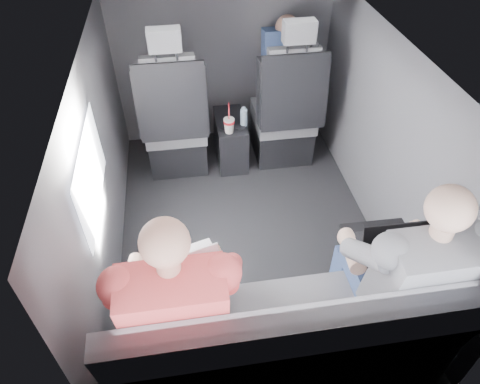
{
  "coord_description": "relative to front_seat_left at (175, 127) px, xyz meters",
  "views": [
    {
      "loc": [
        -0.38,
        -2.09,
        2.31
      ],
      "look_at": [
        -0.06,
        -0.05,
        0.44
      ],
      "focal_mm": 32.0,
      "sensor_mm": 36.0,
      "label": 1
    }
  ],
  "objects": [
    {
      "name": "floor",
      "position": [
        0.45,
        -0.84,
        -0.4
      ],
      "size": [
        2.6,
        2.6,
        0.0
      ],
      "primitive_type": "plane",
      "color": "black",
      "rests_on": "ground"
    },
    {
      "name": "ceiling",
      "position": [
        0.45,
        -0.84,
        0.95
      ],
      "size": [
        2.6,
        2.6,
        0.0
      ],
      "primitive_type": "plane",
      "rotation": [
        3.14,
        0.0,
        0.0
      ],
      "color": "#B2B2AD",
      "rests_on": "panel_back"
    },
    {
      "name": "panel_left",
      "position": [
        -0.45,
        -0.84,
        0.27
      ],
      "size": [
        0.02,
        2.6,
        1.35
      ],
      "primitive_type": "cube",
      "color": "#56565B",
      "rests_on": "floor"
    },
    {
      "name": "panel_right",
      "position": [
        1.35,
        -0.84,
        0.27
      ],
      "size": [
        0.02,
        2.6,
        1.35
      ],
      "primitive_type": "cube",
      "color": "#56565B",
      "rests_on": "floor"
    },
    {
      "name": "panel_front",
      "position": [
        0.45,
        0.46,
        0.27
      ],
      "size": [
        1.8,
        0.02,
        1.35
      ],
      "primitive_type": "cube",
      "color": "#56565B",
      "rests_on": "floor"
    },
    {
      "name": "panel_back",
      "position": [
        0.45,
        -2.14,
        0.27
      ],
      "size": [
        1.8,
        0.02,
        1.35
      ],
      "primitive_type": "cube",
      "color": "#56565B",
      "rests_on": "floor"
    },
    {
      "name": "side_window",
      "position": [
        -0.43,
        -1.14,
        0.5
      ],
      "size": [
        0.02,
        0.75,
        0.42
      ],
      "primitive_type": "cube",
      "color": "white",
      "rests_on": "panel_left"
    },
    {
      "name": "seatbelt",
      "position": [
        0.9,
        -0.17,
        0.4
      ],
      "size": [
        0.35,
        0.11,
        0.59
      ],
      "primitive_type": "cube",
      "rotation": [
        -0.14,
        0.49,
        0.0
      ],
      "color": "black",
      "rests_on": "front_seat_right"
    },
    {
      "name": "front_seat_left",
      "position": [
        0.0,
        0.0,
        0.0
      ],
      "size": [
        0.52,
        0.58,
        1.26
      ],
      "color": "black",
      "rests_on": "floor"
    },
    {
      "name": "front_seat_right",
      "position": [
        0.9,
        0.0,
        0.0
      ],
      "size": [
        0.52,
        0.58,
        1.26
      ],
      "color": "black",
      "rests_on": "floor"
    },
    {
      "name": "center_console",
      "position": [
        0.45,
        0.04,
        -0.2
      ],
      "size": [
        0.24,
        0.48,
        0.41
      ],
      "color": "black",
      "rests_on": "floor"
    },
    {
      "name": "rear_bench",
      "position": [
        0.45,
        -1.9,
        -0.09
      ],
      "size": [
        1.6,
        0.57,
        0.92
      ],
      "color": "slate",
      "rests_on": "floor"
    },
    {
      "name": "soda_cup",
      "position": [
        0.42,
        -0.13,
        0.07
      ],
      "size": [
        0.09,
        0.09,
        0.26
      ],
      "color": "white",
      "rests_on": "center_console"
    },
    {
      "name": "water_bottle",
      "position": [
        0.55,
        -0.05,
        0.07
      ],
      "size": [
        0.06,
        0.06,
        0.16
      ],
      "color": "#A9CDE5",
      "rests_on": "center_console"
    },
    {
      "name": "laptop_white",
      "position": [
        0.01,
        -1.62,
        0.24
      ],
      "size": [
        0.4,
        0.41,
        0.26
      ],
      "color": "white",
      "rests_on": "passenger_rear_left"
    },
    {
      "name": "laptop_black",
      "position": [
        1.04,
        -1.59,
        0.24
      ],
      "size": [
        0.37,
        0.33,
        0.26
      ],
      "color": "black",
      "rests_on": "passenger_rear_right"
    },
    {
      "name": "passenger_rear_left",
      "position": [
        -0.04,
        -1.81,
        0.24
      ],
      "size": [
        0.53,
        0.64,
        1.27
      ],
      "color": "#2F3033",
      "rests_on": "rear_bench"
    },
    {
      "name": "passenger_rear_right",
      "position": [
        1.04,
        -1.81,
        0.25
      ],
      "size": [
        0.54,
        0.65,
        1.27
      ],
      "color": "navy",
      "rests_on": "rear_bench"
    },
    {
      "name": "passenger_front_right",
      "position": [
        0.93,
        0.26,
        0.34
      ],
      "size": [
        0.37,
        0.37,
        0.71
      ],
      "color": "navy",
      "rests_on": "front_seat_right"
    }
  ]
}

